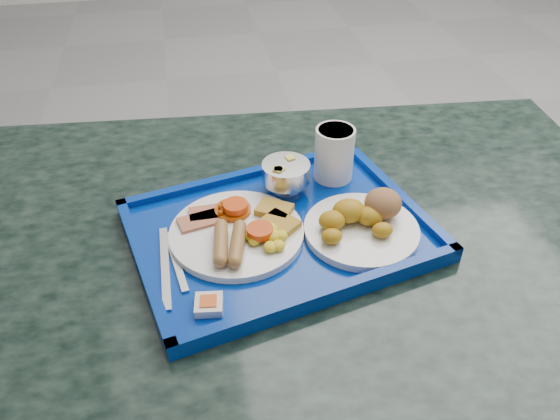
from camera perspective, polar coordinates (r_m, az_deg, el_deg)
name	(u,v)px	position (r m, az deg, el deg)	size (l,w,h in m)	color
floor	(475,180)	(2.60, 19.67, 2.96)	(6.00, 6.00, 0.00)	gray
table	(293,308)	(1.09, 1.36, -10.20)	(1.34, 0.95, 0.80)	gray
tray	(280,232)	(0.92, 0.00, -2.27)	(0.55, 0.45, 0.03)	#032991
main_plate	(241,231)	(0.90, -4.14, -2.18)	(0.22, 0.22, 0.03)	white
bread_plate	(363,221)	(0.91, 8.68, -1.17)	(0.19, 0.19, 0.06)	white
fruit_bowl	(286,173)	(0.98, 0.60, 3.86)	(0.09, 0.09, 0.06)	#B1B1B3
juice_cup	(334,152)	(1.01, 5.69, 6.03)	(0.07, 0.07, 0.10)	white
spoon	(181,232)	(0.92, -10.32, -2.33)	(0.05, 0.19, 0.01)	#B1B1B3
knife	(165,266)	(0.86, -11.91, -5.78)	(0.01, 0.18, 0.00)	#B1B1B3
jam_packet	(209,304)	(0.79, -7.45, -9.76)	(0.04, 0.04, 0.02)	silver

